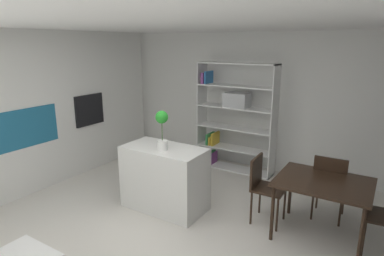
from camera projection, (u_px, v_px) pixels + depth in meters
name	position (u px, v px, depth m)	size (l,w,h in m)	color
ground_plane	(159.00, 241.00, 4.03)	(8.92, 8.92, 0.00)	beige
ceiling_slab	(152.00, 19.00, 3.38)	(6.49, 6.11, 0.06)	white
back_partition	(255.00, 101.00, 6.19)	(6.49, 0.06, 2.55)	silver
tall_cabinet_run_left	(12.00, 113.00, 5.17)	(0.66, 5.51, 2.55)	silver
cabinet_niche_splashback	(23.00, 129.00, 5.00)	(0.01, 1.17, 0.60)	#1E6084
built_in_oven	(89.00, 110.00, 6.03)	(0.06, 0.62, 0.56)	black
kitchen_island	(165.00, 178.00, 4.73)	(1.18, 0.63, 0.92)	silver
potted_plant_on_island	(162.00, 127.00, 4.44)	(0.17, 0.17, 0.55)	white
open_bookshelf	(233.00, 116.00, 6.09)	(1.47, 0.36, 2.01)	white
dining_table	(323.00, 187.00, 3.96)	(1.08, 0.88, 0.74)	black
dining_chair_island_side	(263.00, 183.00, 4.37)	(0.42, 0.42, 0.90)	black
dining_chair_far	(330.00, 183.00, 4.37)	(0.42, 0.44, 0.93)	black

